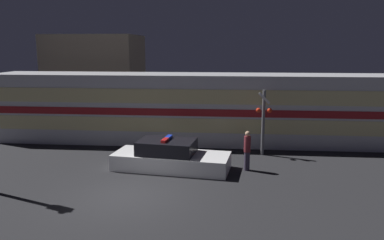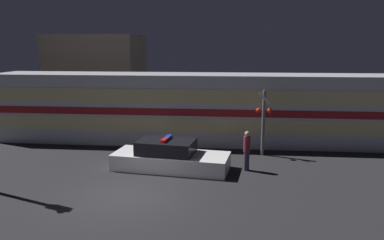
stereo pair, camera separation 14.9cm
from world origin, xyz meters
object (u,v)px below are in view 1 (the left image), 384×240
object	(u,v)px
police_car	(170,157)
pedestrian	(247,150)
crossing_signal_near	(263,119)
train	(208,108)

from	to	relation	value
police_car	pedestrian	distance (m)	3.30
crossing_signal_near	train	bearing A→B (deg)	139.20
train	police_car	bearing A→B (deg)	-105.55
pedestrian	train	bearing A→B (deg)	111.71
police_car	pedestrian	bearing A→B (deg)	9.74
train	police_car	size ratio (longest dim) A/B	4.59
crossing_signal_near	police_car	bearing A→B (deg)	-148.70
pedestrian	crossing_signal_near	xyz separation A→B (m)	(0.87, 2.39, 0.90)
crossing_signal_near	pedestrian	bearing A→B (deg)	-109.99
pedestrian	crossing_signal_near	size ratio (longest dim) A/B	0.54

